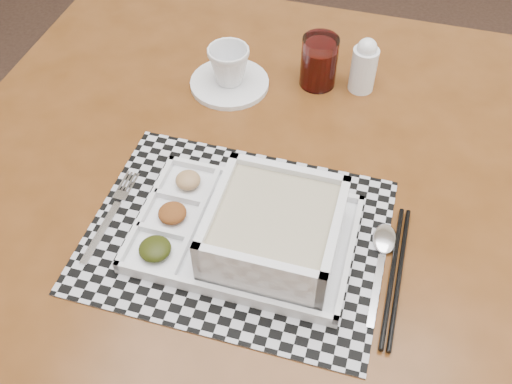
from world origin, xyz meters
TOP-DOWN VIEW (x-y plane):
  - dining_table at (-0.44, 0.31)m, footprint 1.16×1.16m
  - placemat at (-0.45, 0.20)m, footprint 0.46×0.37m
  - serving_tray at (-0.41, 0.18)m, footprint 0.33×0.24m
  - fork at (-0.65, 0.19)m, footprint 0.03×0.19m
  - spoon at (-0.23, 0.22)m, footprint 0.04×0.18m
  - chopsticks at (-0.21, 0.17)m, footprint 0.03×0.24m
  - saucer at (-0.54, 0.54)m, footprint 0.15×0.15m
  - cup at (-0.54, 0.54)m, footprint 0.08×0.08m
  - juice_glass at (-0.38, 0.58)m, footprint 0.07×0.07m
  - creamer_bottle at (-0.30, 0.58)m, footprint 0.05×0.05m

SIDE VIEW (x-z plane):
  - dining_table at x=-0.44m, z-range 0.33..1.14m
  - placemat at x=-0.45m, z-range 0.82..0.82m
  - fork at x=-0.65m, z-range 0.82..0.83m
  - saucer at x=-0.54m, z-range 0.82..0.83m
  - spoon at x=-0.23m, z-range 0.82..0.83m
  - chopsticks at x=-0.21m, z-range 0.82..0.83m
  - serving_tray at x=-0.41m, z-range 0.81..0.90m
  - juice_glass at x=-0.38m, z-range 0.82..0.91m
  - cup at x=-0.54m, z-range 0.83..0.90m
  - creamer_bottle at x=-0.30m, z-range 0.82..0.93m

